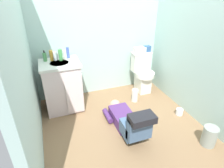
{
  "coord_description": "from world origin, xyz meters",
  "views": [
    {
      "loc": [
        -0.89,
        -2.05,
        1.86
      ],
      "look_at": [
        0.02,
        0.44,
        0.45
      ],
      "focal_mm": 30.16,
      "sensor_mm": 36.0,
      "label": 1
    }
  ],
  "objects_px": {
    "bottle_clear": "(55,56)",
    "bottle_blue": "(68,53)",
    "vanity_cabinet": "(63,86)",
    "tissue_box": "(140,50)",
    "toiletry_bag": "(147,49)",
    "toilet_paper_roll": "(179,112)",
    "trash_can": "(209,136)",
    "faucet": "(58,56)",
    "bottle_amber": "(51,56)",
    "soap_dispenser": "(45,57)",
    "paper_towel_roll": "(135,95)",
    "bottle_white": "(65,55)",
    "person_plumber": "(128,120)",
    "bottle_green": "(60,55)",
    "toilet": "(142,73)"
  },
  "relations": [
    {
      "from": "bottle_clear",
      "to": "bottle_blue",
      "type": "xyz_separation_m",
      "value": [
        0.2,
        0.03,
        0.02
      ]
    },
    {
      "from": "vanity_cabinet",
      "to": "tissue_box",
      "type": "bearing_deg",
      "value": 7.32
    },
    {
      "from": "vanity_cabinet",
      "to": "bottle_clear",
      "type": "relative_size",
      "value": 5.98
    },
    {
      "from": "toiletry_bag",
      "to": "bottle_blue",
      "type": "xyz_separation_m",
      "value": [
        -1.44,
        -0.05,
        0.1
      ]
    },
    {
      "from": "toilet_paper_roll",
      "to": "trash_can",
      "type": "bearing_deg",
      "value": -95.21
    },
    {
      "from": "faucet",
      "to": "bottle_clear",
      "type": "bearing_deg",
      "value": -135.05
    },
    {
      "from": "bottle_blue",
      "to": "toilet_paper_roll",
      "type": "height_order",
      "value": "bottle_blue"
    },
    {
      "from": "bottle_amber",
      "to": "trash_can",
      "type": "height_order",
      "value": "bottle_amber"
    },
    {
      "from": "soap_dispenser",
      "to": "paper_towel_roll",
      "type": "distance_m",
      "value": 1.63
    },
    {
      "from": "soap_dispenser",
      "to": "faucet",
      "type": "bearing_deg",
      "value": 6.01
    },
    {
      "from": "tissue_box",
      "to": "bottle_white",
      "type": "distance_m",
      "value": 1.36
    },
    {
      "from": "bottle_blue",
      "to": "trash_can",
      "type": "height_order",
      "value": "bottle_blue"
    },
    {
      "from": "faucet",
      "to": "person_plumber",
      "type": "distance_m",
      "value": 1.46
    },
    {
      "from": "bottle_amber",
      "to": "toilet_paper_roll",
      "type": "relative_size",
      "value": 1.5
    },
    {
      "from": "bottle_blue",
      "to": "paper_towel_roll",
      "type": "relative_size",
      "value": 0.79
    },
    {
      "from": "faucet",
      "to": "trash_can",
      "type": "distance_m",
      "value": 2.43
    },
    {
      "from": "toiletry_bag",
      "to": "bottle_blue",
      "type": "height_order",
      "value": "bottle_blue"
    },
    {
      "from": "trash_can",
      "to": "toilet_paper_roll",
      "type": "xyz_separation_m",
      "value": [
        0.06,
        0.66,
        -0.09
      ]
    },
    {
      "from": "faucet",
      "to": "bottle_blue",
      "type": "relative_size",
      "value": 0.56
    },
    {
      "from": "toilet_paper_roll",
      "to": "vanity_cabinet",
      "type": "bearing_deg",
      "value": 153.91
    },
    {
      "from": "bottle_blue",
      "to": "toilet_paper_roll",
      "type": "bearing_deg",
      "value": -32.05
    },
    {
      "from": "bottle_white",
      "to": "trash_can",
      "type": "distance_m",
      "value": 2.33
    },
    {
      "from": "bottle_green",
      "to": "trash_can",
      "type": "relative_size",
      "value": 0.65
    },
    {
      "from": "toilet",
      "to": "bottle_white",
      "type": "xyz_separation_m",
      "value": [
        -1.39,
        0.0,
        0.52
      ]
    },
    {
      "from": "toilet",
      "to": "bottle_clear",
      "type": "bearing_deg",
      "value": 179.65
    },
    {
      "from": "soap_dispenser",
      "to": "trash_can",
      "type": "distance_m",
      "value": 2.55
    },
    {
      "from": "soap_dispenser",
      "to": "bottle_amber",
      "type": "height_order",
      "value": "same"
    },
    {
      "from": "toiletry_bag",
      "to": "toilet_paper_roll",
      "type": "xyz_separation_m",
      "value": [
        0.1,
        -1.02,
        -0.76
      ]
    },
    {
      "from": "bottle_white",
      "to": "faucet",
      "type": "bearing_deg",
      "value": 154.67
    },
    {
      "from": "bottle_blue",
      "to": "person_plumber",
      "type": "bearing_deg",
      "value": -59.28
    },
    {
      "from": "person_plumber",
      "to": "bottle_amber",
      "type": "bearing_deg",
      "value": 130.83
    },
    {
      "from": "trash_can",
      "to": "paper_towel_roll",
      "type": "bearing_deg",
      "value": 109.18
    },
    {
      "from": "faucet",
      "to": "trash_can",
      "type": "xyz_separation_m",
      "value": [
        1.64,
        -1.63,
        -0.73
      ]
    },
    {
      "from": "vanity_cabinet",
      "to": "person_plumber",
      "type": "bearing_deg",
      "value": -49.27
    },
    {
      "from": "toilet_paper_roll",
      "to": "bottle_blue",
      "type": "bearing_deg",
      "value": 147.95
    },
    {
      "from": "paper_towel_roll",
      "to": "bottle_green",
      "type": "bearing_deg",
      "value": 165.61
    },
    {
      "from": "trash_can",
      "to": "paper_towel_roll",
      "type": "relative_size",
      "value": 1.2
    },
    {
      "from": "vanity_cabinet",
      "to": "bottle_white",
      "type": "xyz_separation_m",
      "value": [
        0.1,
        0.1,
        0.47
      ]
    },
    {
      "from": "paper_towel_roll",
      "to": "bottle_amber",
      "type": "bearing_deg",
      "value": 165.54
    },
    {
      "from": "bottle_green",
      "to": "bottle_white",
      "type": "relative_size",
      "value": 1.23
    },
    {
      "from": "bottle_amber",
      "to": "bottle_white",
      "type": "height_order",
      "value": "bottle_amber"
    },
    {
      "from": "faucet",
      "to": "bottle_white",
      "type": "xyz_separation_m",
      "value": [
        0.11,
        -0.05,
        0.02
      ]
    },
    {
      "from": "bottle_white",
      "to": "paper_towel_roll",
      "type": "distance_m",
      "value": 1.38
    },
    {
      "from": "toiletry_bag",
      "to": "toilet_paper_roll",
      "type": "relative_size",
      "value": 1.13
    },
    {
      "from": "bottle_green",
      "to": "bottle_blue",
      "type": "relative_size",
      "value": 1.0
    },
    {
      "from": "bottle_amber",
      "to": "bottle_white",
      "type": "distance_m",
      "value": 0.2
    },
    {
      "from": "faucet",
      "to": "toilet",
      "type": "bearing_deg",
      "value": -1.92
    },
    {
      "from": "soap_dispenser",
      "to": "bottle_clear",
      "type": "relative_size",
      "value": 1.21
    },
    {
      "from": "toiletry_bag",
      "to": "bottle_amber",
      "type": "height_order",
      "value": "bottle_amber"
    },
    {
      "from": "vanity_cabinet",
      "to": "tissue_box",
      "type": "height_order",
      "value": "tissue_box"
    }
  ]
}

